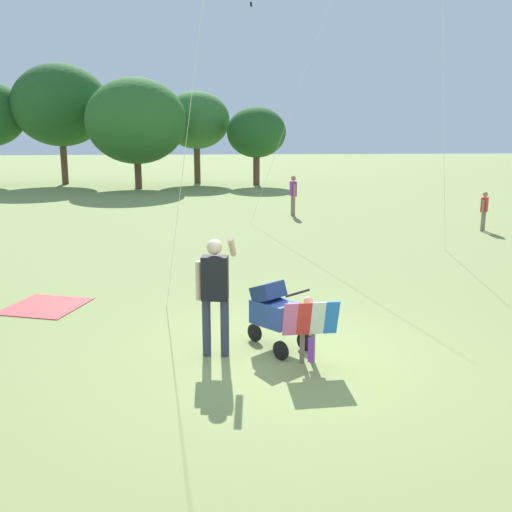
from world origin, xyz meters
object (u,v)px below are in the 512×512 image
person_red_shirt (484,208)px  person_sitting_far (293,192)px  stroller (273,309)px  picnic_blanket (45,306)px  child_with_butterfly_kite (309,323)px  person_adult_flyer (215,286)px

person_red_shirt → person_sitting_far: 6.66m
stroller → picnic_blanket: bearing=149.3°
child_with_butterfly_kite → picnic_blanket: size_ratio=0.73×
stroller → picnic_blanket: (-4.01, 2.38, -0.60)m
child_with_butterfly_kite → person_sitting_far: (1.62, 13.94, 0.26)m
stroller → person_sitting_far: 13.44m
person_sitting_far → picnic_blanket: person_sitting_far is taller
stroller → picnic_blanket: stroller is taller
person_adult_flyer → picnic_blanket: size_ratio=1.35×
child_with_butterfly_kite → person_adult_flyer: size_ratio=0.54×
child_with_butterfly_kite → person_red_shirt: 12.56m
person_adult_flyer → person_red_shirt: 13.03m
child_with_butterfly_kite → person_sitting_far: 14.03m
child_with_butterfly_kite → person_red_shirt: bearing=55.1°
child_with_butterfly_kite → picnic_blanket: (-4.44, 3.03, -0.60)m
person_red_shirt → picnic_blanket: person_red_shirt is taller
child_with_butterfly_kite → person_sitting_far: person_sitting_far is taller
stroller → person_sitting_far: (2.05, 13.28, 0.26)m
child_with_butterfly_kite → person_adult_flyer: (-1.29, 0.42, 0.43)m
person_adult_flyer → picnic_blanket: bearing=140.3°
child_with_butterfly_kite → picnic_blanket: bearing=145.6°
person_adult_flyer → person_sitting_far: (2.91, 13.52, -0.17)m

